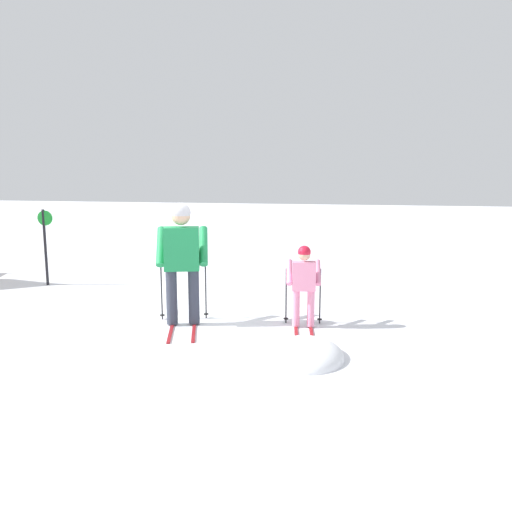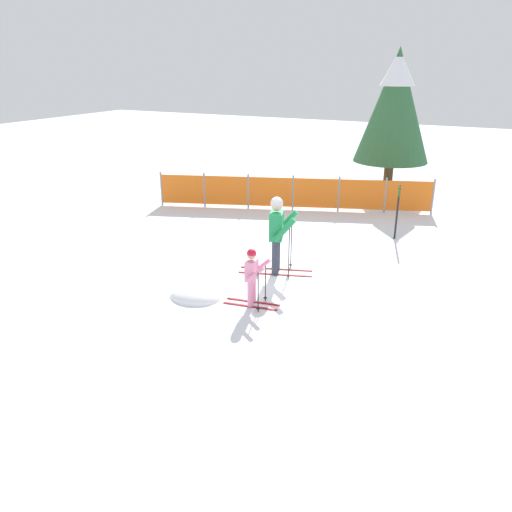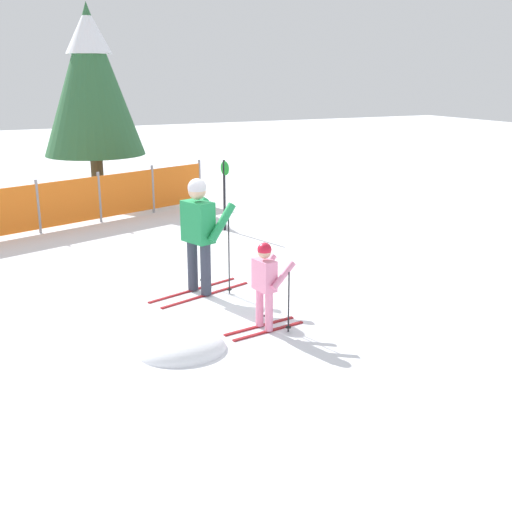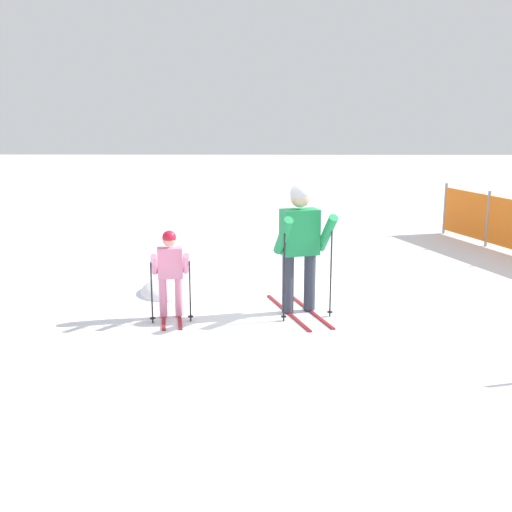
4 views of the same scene
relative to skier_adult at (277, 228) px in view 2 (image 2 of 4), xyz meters
The scene contains 7 objects.
ground_plane 1.01m from the skier_adult, 132.79° to the left, with size 60.00×60.00×0.00m, color white.
skier_adult is the anchor object (origin of this frame).
skier_child 1.70m from the skier_adult, 82.00° to the right, with size 1.08×0.54×1.13m.
safety_fence 5.07m from the skier_adult, 108.38° to the left, with size 7.98×2.82×1.08m.
conifer_far 9.02m from the skier_adult, 86.97° to the left, with size 2.59×2.59×4.81m.
trail_marker 3.88m from the skier_adult, 61.49° to the left, with size 0.07×0.28×1.43m.
snow_mound 2.27m from the skier_adult, 117.24° to the right, with size 1.05×0.89×0.42m, color white.
Camera 2 is at (4.13, -9.33, 4.29)m, focal length 35.00 mm.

